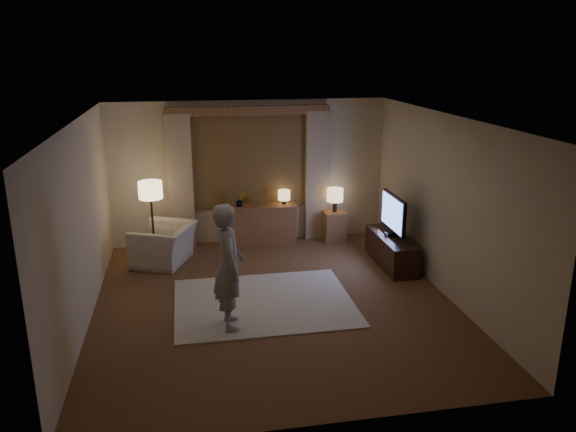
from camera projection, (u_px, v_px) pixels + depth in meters
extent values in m
cube|color=brown|center=(274.00, 303.00, 7.99)|extent=(5.00, 5.50, 0.02)
cube|color=silver|center=(273.00, 118.00, 7.24)|extent=(5.00, 5.50, 0.02)
cube|color=beige|center=(249.00, 172.00, 10.21)|extent=(5.00, 0.02, 2.60)
cube|color=beige|center=(323.00, 302.00, 5.02)|extent=(5.00, 0.02, 2.60)
cube|color=beige|center=(80.00, 225.00, 7.17)|extent=(0.02, 5.50, 2.60)
cube|color=beige|center=(446.00, 206.00, 8.06)|extent=(0.02, 5.50, 2.60)
cube|color=black|center=(249.00, 159.00, 10.11)|extent=(2.00, 0.01, 1.70)
cube|color=brown|center=(249.00, 159.00, 10.10)|extent=(2.08, 0.04, 1.78)
cube|color=tan|center=(180.00, 182.00, 9.92)|extent=(0.45, 0.12, 2.40)
cube|color=tan|center=(318.00, 176.00, 10.36)|extent=(0.45, 0.12, 2.40)
cube|color=brown|center=(249.00, 111.00, 9.80)|extent=(2.90, 0.14, 0.16)
cube|color=beige|center=(264.00, 302.00, 7.97)|extent=(2.50, 2.00, 0.02)
cube|color=brown|center=(263.00, 226.00, 10.28)|extent=(1.20, 0.40, 0.70)
cube|color=brown|center=(262.00, 202.00, 10.15)|extent=(0.16, 0.02, 0.20)
imported|color=#999999|center=(240.00, 200.00, 10.06)|extent=(0.16, 0.13, 0.30)
cylinder|color=black|center=(284.00, 203.00, 10.23)|extent=(0.08, 0.08, 0.12)
cylinder|color=#FFDA99|center=(284.00, 195.00, 10.19)|extent=(0.22, 0.22, 0.18)
cylinder|color=black|center=(155.00, 258.00, 9.65)|extent=(0.29, 0.29, 0.03)
cylinder|color=black|center=(153.00, 229.00, 9.50)|extent=(0.04, 0.04, 1.08)
cylinder|color=#FFDA99|center=(150.00, 190.00, 9.31)|extent=(0.40, 0.40, 0.29)
imported|color=beige|center=(164.00, 245.00, 9.36)|extent=(1.19, 1.26, 0.65)
cube|color=brown|center=(334.00, 226.00, 10.49)|extent=(0.40, 0.40, 0.56)
cylinder|color=black|center=(335.00, 206.00, 10.38)|extent=(0.08, 0.08, 0.20)
cylinder|color=#FFDA99|center=(335.00, 195.00, 10.31)|extent=(0.30, 0.30, 0.24)
cube|color=black|center=(391.00, 250.00, 9.32)|extent=(0.45, 1.40, 0.50)
cube|color=black|center=(392.00, 234.00, 9.23)|extent=(0.24, 0.11, 0.06)
cube|color=black|center=(394.00, 213.00, 9.13)|extent=(0.05, 0.96, 0.59)
cube|color=#5988F3|center=(392.00, 213.00, 9.12)|extent=(0.00, 0.90, 0.53)
imported|color=#9F9892|center=(229.00, 266.00, 7.06)|extent=(0.42, 0.62, 1.64)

